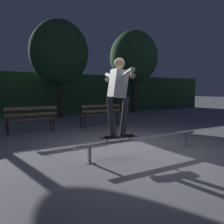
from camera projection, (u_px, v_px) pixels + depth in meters
name	position (u px, v px, depth m)	size (l,w,h in m)	color
ground_plane	(136.00, 150.00, 5.06)	(90.00, 90.00, 0.00)	gray
hedge_backdrop	(43.00, 94.00, 12.54)	(24.00, 1.20, 2.33)	#2D5B33
grind_rail	(144.00, 140.00, 4.81)	(3.15, 0.18, 0.35)	#9E9EA3
skateboard	(118.00, 137.00, 4.46)	(0.80, 0.33, 0.09)	black
skateboarder	(118.00, 90.00, 4.37)	(0.63, 1.39, 1.56)	black
park_bench_leftmost	(31.00, 116.00, 7.10)	(1.62, 0.48, 0.88)	black
park_bench_left_center	(101.00, 113.00, 8.35)	(1.62, 0.48, 0.88)	black
tree_behind_benches	(59.00, 53.00, 10.97)	(2.88, 2.88, 4.82)	#3D2D23
tree_far_right	(134.00, 58.00, 13.79)	(2.96, 2.96, 5.06)	#3D2D23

